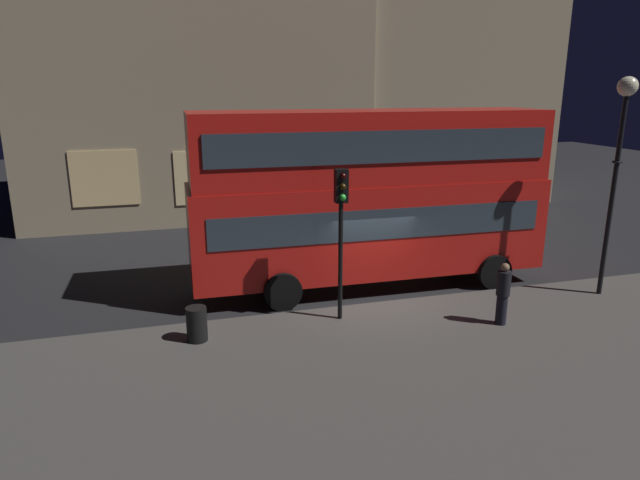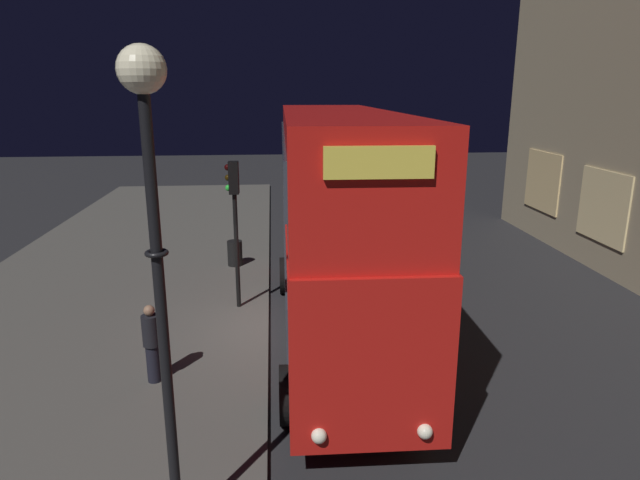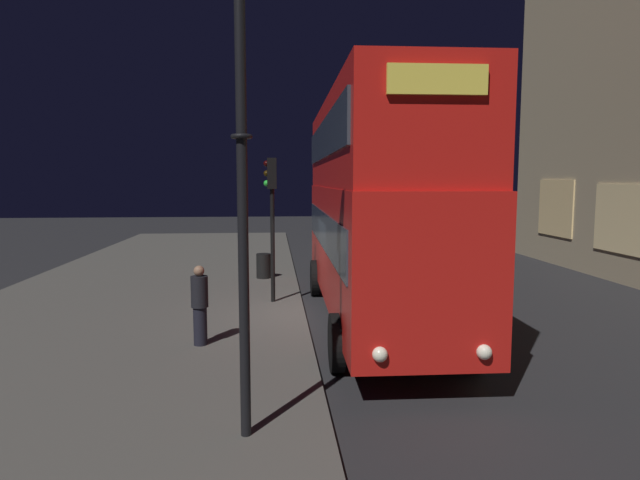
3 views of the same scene
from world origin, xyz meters
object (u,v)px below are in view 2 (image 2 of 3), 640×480
Objects in this scene: street_lamp at (152,191)px; litter_bin at (235,253)px; double_decker_bus at (337,214)px; traffic_light_near_kerb at (234,204)px; pedestrian at (152,343)px.

litter_bin is at bearing 179.82° from street_lamp.
double_decker_bus is 3.10m from traffic_light_near_kerb.
double_decker_bus is 12.94× the size of litter_bin.
street_lamp is (8.10, -0.35, 1.81)m from traffic_light_near_kerb.
traffic_light_near_kerb is 4.53m from litter_bin.
double_decker_bus is at bearing 17.28° from pedestrian.
traffic_light_near_kerb is (-1.76, -2.55, -0.07)m from double_decker_bus.
litter_bin is at bearing -151.72° from double_decker_bus.
traffic_light_near_kerb reaches higher than litter_bin.
street_lamp reaches higher than pedestrian.
traffic_light_near_kerb is 2.41× the size of pedestrian.
double_decker_bus reaches higher than traffic_light_near_kerb.
pedestrian is at bearing -8.68° from litter_bin.
litter_bin is (-3.79, -0.31, -2.47)m from traffic_light_near_kerb.
traffic_light_near_kerb is at bearing 4.73° from litter_bin.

